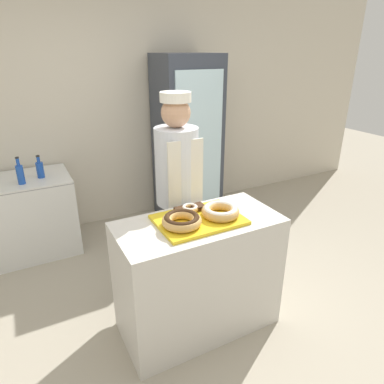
# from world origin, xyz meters

# --- Properties ---
(ground_plane) EXTENTS (14.00, 14.00, 0.00)m
(ground_plane) POSITION_xyz_m (0.00, 0.00, 0.00)
(ground_plane) COLOR #A89E89
(wall_back) EXTENTS (8.00, 0.06, 2.70)m
(wall_back) POSITION_xyz_m (0.00, 2.13, 1.35)
(wall_back) COLOR beige
(wall_back) RESTS_ON ground_plane
(display_counter) EXTENTS (1.15, 0.56, 0.90)m
(display_counter) POSITION_xyz_m (0.00, 0.00, 0.45)
(display_counter) COLOR beige
(display_counter) RESTS_ON ground_plane
(serving_tray) EXTENTS (0.58, 0.41, 0.02)m
(serving_tray) POSITION_xyz_m (0.00, 0.00, 0.91)
(serving_tray) COLOR yellow
(serving_tray) RESTS_ON display_counter
(donut_chocolate_glaze) EXTENTS (0.26, 0.26, 0.07)m
(donut_chocolate_glaze) POSITION_xyz_m (-0.15, -0.04, 0.96)
(donut_chocolate_glaze) COLOR tan
(donut_chocolate_glaze) RESTS_ON serving_tray
(donut_light_glaze) EXTENTS (0.26, 0.26, 0.07)m
(donut_light_glaze) POSITION_xyz_m (0.15, -0.04, 0.96)
(donut_light_glaze) COLOR tan
(donut_light_glaze) RESTS_ON serving_tray
(donut_mini_center) EXTENTS (0.12, 0.12, 0.04)m
(donut_mini_center) POSITION_xyz_m (0.00, 0.13, 0.94)
(donut_mini_center) COLOR tan
(donut_mini_center) RESTS_ON serving_tray
(brownie_back_left) EXTENTS (0.09, 0.09, 0.03)m
(brownie_back_left) POSITION_xyz_m (-0.06, 0.13, 0.94)
(brownie_back_left) COLOR #382111
(brownie_back_left) RESTS_ON serving_tray
(brownie_back_right) EXTENTS (0.09, 0.09, 0.03)m
(brownie_back_right) POSITION_xyz_m (0.06, 0.13, 0.94)
(brownie_back_right) COLOR #382111
(brownie_back_right) RESTS_ON serving_tray
(baker_person) EXTENTS (0.34, 0.34, 1.70)m
(baker_person) POSITION_xyz_m (0.08, 0.51, 0.91)
(baker_person) COLOR #4C4C51
(baker_person) RESTS_ON ground_plane
(beverage_fridge) EXTENTS (0.69, 0.59, 1.95)m
(beverage_fridge) POSITION_xyz_m (0.80, 1.74, 0.98)
(beverage_fridge) COLOR #333842
(beverage_fridge) RESTS_ON ground_plane
(chest_freezer) EXTENTS (1.03, 0.65, 0.81)m
(chest_freezer) POSITION_xyz_m (-1.10, 1.74, 0.41)
(chest_freezer) COLOR silver
(chest_freezer) RESTS_ON ground_plane
(bottle_blue) EXTENTS (0.07, 0.07, 0.23)m
(bottle_blue) POSITION_xyz_m (-0.85, 1.69, 0.90)
(bottle_blue) COLOR #1E4CB2
(bottle_blue) RESTS_ON chest_freezer
(bottle_blue_b) EXTENTS (0.07, 0.07, 0.26)m
(bottle_blue_b) POSITION_xyz_m (-1.03, 1.59, 0.91)
(bottle_blue_b) COLOR #1E4CB2
(bottle_blue_b) RESTS_ON chest_freezer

